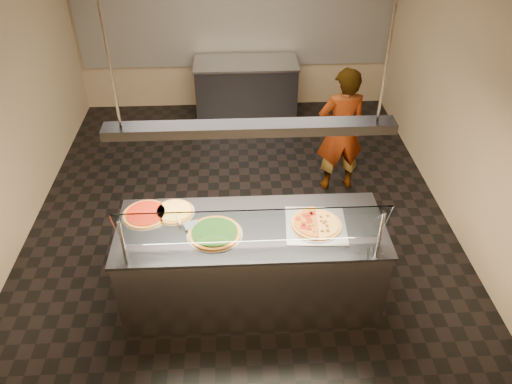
{
  "coord_description": "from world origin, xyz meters",
  "views": [
    {
      "loc": [
        -0.05,
        -4.8,
        3.87
      ],
      "look_at": [
        0.14,
        -0.95,
        1.02
      ],
      "focal_mm": 35.0,
      "sensor_mm": 36.0,
      "label": 1
    }
  ],
  "objects_px": {
    "serving_counter": "(251,264)",
    "pizza_cheese": "(174,211)",
    "perforated_tray": "(316,225)",
    "half_pizza_sausage": "(328,223)",
    "half_pizza_pepperoni": "(304,223)",
    "prep_table": "(246,90)",
    "worker": "(341,131)",
    "sneeze_guard": "(253,227)",
    "pizza_spinach": "(215,233)",
    "pizza_spatula": "(184,221)",
    "heat_lamp_housing": "(250,128)",
    "pizza_tomato": "(146,214)"
  },
  "relations": [
    {
      "from": "prep_table",
      "to": "half_pizza_pepperoni",
      "type": "bearing_deg",
      "value": -84.17
    },
    {
      "from": "pizza_cheese",
      "to": "half_pizza_sausage",
      "type": "bearing_deg",
      "value": -10.49
    },
    {
      "from": "prep_table",
      "to": "worker",
      "type": "bearing_deg",
      "value": -61.36
    },
    {
      "from": "sneeze_guard",
      "to": "pizza_spatula",
      "type": "relative_size",
      "value": 9.34
    },
    {
      "from": "half_pizza_pepperoni",
      "to": "pizza_cheese",
      "type": "height_order",
      "value": "half_pizza_pepperoni"
    },
    {
      "from": "pizza_spatula",
      "to": "worker",
      "type": "xyz_separation_m",
      "value": [
        1.8,
        1.81,
        -0.14
      ]
    },
    {
      "from": "sneeze_guard",
      "to": "half_pizza_sausage",
      "type": "bearing_deg",
      "value": 25.31
    },
    {
      "from": "half_pizza_sausage",
      "to": "worker",
      "type": "distance_m",
      "value": 1.97
    },
    {
      "from": "serving_counter",
      "to": "pizza_spinach",
      "type": "relative_size",
      "value": 4.88
    },
    {
      "from": "serving_counter",
      "to": "pizza_spatula",
      "type": "xyz_separation_m",
      "value": [
        -0.61,
        0.08,
        0.49
      ]
    },
    {
      "from": "pizza_tomato",
      "to": "pizza_spatula",
      "type": "bearing_deg",
      "value": -21.94
    },
    {
      "from": "serving_counter",
      "to": "perforated_tray",
      "type": "bearing_deg",
      "value": -1.1
    },
    {
      "from": "sneeze_guard",
      "to": "heat_lamp_housing",
      "type": "distance_m",
      "value": 0.8
    },
    {
      "from": "pizza_spinach",
      "to": "prep_table",
      "type": "relative_size",
      "value": 0.31
    },
    {
      "from": "pizza_spatula",
      "to": "pizza_cheese",
      "type": "bearing_deg",
      "value": 121.5
    },
    {
      "from": "sneeze_guard",
      "to": "half_pizza_pepperoni",
      "type": "xyz_separation_m",
      "value": [
        0.48,
        0.33,
        -0.26
      ]
    },
    {
      "from": "pizza_tomato",
      "to": "perforated_tray",
      "type": "bearing_deg",
      "value": -8.5
    },
    {
      "from": "pizza_spatula",
      "to": "heat_lamp_housing",
      "type": "relative_size",
      "value": 0.1
    },
    {
      "from": "sneeze_guard",
      "to": "half_pizza_sausage",
      "type": "height_order",
      "value": "sneeze_guard"
    },
    {
      "from": "serving_counter",
      "to": "pizza_spatula",
      "type": "height_order",
      "value": "pizza_spatula"
    },
    {
      "from": "pizza_spatula",
      "to": "heat_lamp_housing",
      "type": "height_order",
      "value": "heat_lamp_housing"
    },
    {
      "from": "serving_counter",
      "to": "sneeze_guard",
      "type": "height_order",
      "value": "sneeze_guard"
    },
    {
      "from": "half_pizza_pepperoni",
      "to": "prep_table",
      "type": "relative_size",
      "value": 0.29
    },
    {
      "from": "serving_counter",
      "to": "half_pizza_sausage",
      "type": "height_order",
      "value": "half_pizza_sausage"
    },
    {
      "from": "prep_table",
      "to": "pizza_spatula",
      "type": "bearing_deg",
      "value": -100.21
    },
    {
      "from": "perforated_tray",
      "to": "half_pizza_sausage",
      "type": "distance_m",
      "value": 0.11
    },
    {
      "from": "half_pizza_pepperoni",
      "to": "pizza_cheese",
      "type": "bearing_deg",
      "value": 167.8
    },
    {
      "from": "prep_table",
      "to": "heat_lamp_housing",
      "type": "bearing_deg",
      "value": -91.18
    },
    {
      "from": "perforated_tray",
      "to": "pizza_tomato",
      "type": "height_order",
      "value": "pizza_tomato"
    },
    {
      "from": "half_pizza_sausage",
      "to": "worker",
      "type": "height_order",
      "value": "worker"
    },
    {
      "from": "pizza_cheese",
      "to": "pizza_tomato",
      "type": "height_order",
      "value": "same"
    },
    {
      "from": "pizza_cheese",
      "to": "prep_table",
      "type": "bearing_deg",
      "value": 77.72
    },
    {
      "from": "serving_counter",
      "to": "perforated_tray",
      "type": "xyz_separation_m",
      "value": [
        0.59,
        -0.01,
        0.47
      ]
    },
    {
      "from": "pizza_spatula",
      "to": "heat_lamp_housing",
      "type": "bearing_deg",
      "value": -7.07
    },
    {
      "from": "half_pizza_pepperoni",
      "to": "serving_counter",
      "type": "bearing_deg",
      "value": 178.82
    },
    {
      "from": "pizza_cheese",
      "to": "pizza_spatula",
      "type": "relative_size",
      "value": 1.66
    },
    {
      "from": "pizza_spinach",
      "to": "prep_table",
      "type": "bearing_deg",
      "value": 84.15
    },
    {
      "from": "perforated_tray",
      "to": "pizza_cheese",
      "type": "height_order",
      "value": "pizza_cheese"
    },
    {
      "from": "serving_counter",
      "to": "pizza_spinach",
      "type": "height_order",
      "value": "pizza_spinach"
    },
    {
      "from": "serving_counter",
      "to": "heat_lamp_housing",
      "type": "relative_size",
      "value": 1.06
    },
    {
      "from": "pizza_spinach",
      "to": "heat_lamp_housing",
      "type": "height_order",
      "value": "heat_lamp_housing"
    },
    {
      "from": "sneeze_guard",
      "to": "perforated_tray",
      "type": "distance_m",
      "value": 0.74
    },
    {
      "from": "worker",
      "to": "prep_table",
      "type": "bearing_deg",
      "value": -67.89
    },
    {
      "from": "serving_counter",
      "to": "half_pizza_sausage",
      "type": "xyz_separation_m",
      "value": [
        0.7,
        -0.01,
        0.49
      ]
    },
    {
      "from": "pizza_tomato",
      "to": "half_pizza_pepperoni",
      "type": "bearing_deg",
      "value": -9.07
    },
    {
      "from": "half_pizza_pepperoni",
      "to": "pizza_spinach",
      "type": "xyz_separation_m",
      "value": [
        -0.81,
        -0.07,
        -0.02
      ]
    },
    {
      "from": "half_pizza_sausage",
      "to": "worker",
      "type": "xyz_separation_m",
      "value": [
        0.49,
        1.9,
        -0.13
      ]
    },
    {
      "from": "serving_counter",
      "to": "pizza_cheese",
      "type": "xyz_separation_m",
      "value": [
        -0.72,
        0.25,
        0.48
      ]
    },
    {
      "from": "pizza_tomato",
      "to": "pizza_spatula",
      "type": "distance_m",
      "value": 0.39
    },
    {
      "from": "pizza_tomato",
      "to": "heat_lamp_housing",
      "type": "xyz_separation_m",
      "value": [
        0.98,
        -0.22,
        1.01
      ]
    }
  ]
}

